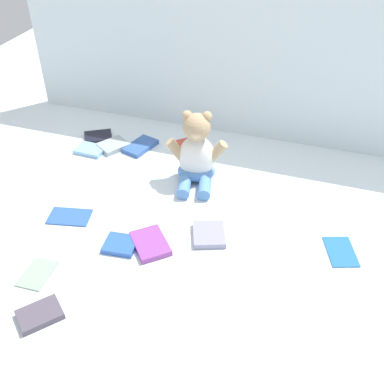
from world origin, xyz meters
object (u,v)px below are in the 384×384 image
(book_case_3, at_px, (69,216))
(book_case_9, at_px, (98,137))
(book_case_2, at_px, (150,244))
(book_case_10, at_px, (113,146))
(book_case_8, at_px, (120,245))
(book_case_4, at_px, (37,273))
(book_case_11, at_px, (140,146))
(book_case_5, at_px, (341,251))
(book_case_7, at_px, (40,315))
(book_case_1, at_px, (187,146))
(teddy_bear, at_px, (196,156))
(book_case_6, at_px, (209,234))
(book_case_0, at_px, (90,150))

(book_case_3, height_order, book_case_9, book_case_9)
(book_case_2, height_order, book_case_10, same)
(book_case_9, xyz_separation_m, book_case_10, (0.09, -0.05, 0.00))
(book_case_8, xyz_separation_m, book_case_10, (-0.27, 0.50, 0.00))
(book_case_4, bearing_deg, book_case_9, 101.23)
(book_case_8, height_order, book_case_11, same)
(book_case_5, bearing_deg, book_case_10, -38.56)
(book_case_7, height_order, book_case_10, same)
(book_case_1, bearing_deg, teddy_bear, -105.55)
(book_case_4, bearing_deg, book_case_5, 21.00)
(book_case_1, height_order, book_case_10, book_case_10)
(book_case_6, bearing_deg, book_case_1, -84.05)
(book_case_0, xyz_separation_m, book_case_7, (0.26, -0.75, 0.00))
(book_case_3, xyz_separation_m, book_case_6, (0.46, 0.05, 0.00))
(book_case_2, xyz_separation_m, book_case_6, (0.16, 0.09, 0.00))
(book_case_6, xyz_separation_m, book_case_8, (-0.24, -0.13, -0.00))
(book_case_1, distance_m, book_case_7, 0.90)
(teddy_bear, distance_m, book_case_0, 0.46)
(book_case_1, xyz_separation_m, book_case_3, (-0.23, -0.52, -0.00))
(book_case_5, distance_m, book_case_8, 0.66)
(book_case_4, relative_size, book_case_8, 1.18)
(book_case_8, bearing_deg, book_case_11, -168.88)
(book_case_6, distance_m, book_case_10, 0.63)
(book_case_3, relative_size, book_case_5, 1.07)
(book_case_3, height_order, book_case_7, book_case_7)
(book_case_1, distance_m, book_case_8, 0.60)
(book_case_7, bearing_deg, teddy_bear, -65.32)
(book_case_3, bearing_deg, book_case_1, -35.61)
(book_case_9, height_order, book_case_11, book_case_11)
(book_case_2, height_order, book_case_4, book_case_2)
(book_case_0, relative_size, book_case_1, 1.17)
(book_case_2, height_order, book_case_8, book_case_2)
(book_case_6, relative_size, book_case_8, 1.16)
(book_case_7, xyz_separation_m, book_case_11, (-0.08, 0.84, -0.00))
(book_case_0, height_order, book_case_3, book_case_0)
(book_case_8, bearing_deg, book_case_5, 100.18)
(teddy_bear, distance_m, book_case_11, 0.32)
(book_case_3, height_order, book_case_8, book_case_8)
(teddy_bear, height_order, book_case_9, teddy_bear)
(teddy_bear, bearing_deg, book_case_5, -36.29)
(book_case_4, distance_m, book_case_11, 0.71)
(book_case_11, bearing_deg, book_case_10, 32.87)
(teddy_bear, xyz_separation_m, book_case_1, (-0.10, 0.19, -0.09))
(book_case_2, xyz_separation_m, book_case_10, (-0.35, 0.47, 0.00))
(teddy_bear, xyz_separation_m, book_case_8, (-0.11, -0.41, -0.09))
(book_case_0, distance_m, book_case_3, 0.40)
(book_case_7, xyz_separation_m, book_case_9, (-0.27, 0.85, -0.00))
(book_case_6, bearing_deg, book_case_5, 168.35)
(book_case_4, xyz_separation_m, book_case_6, (0.42, 0.30, 0.00))
(book_case_7, relative_size, book_case_8, 1.13)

